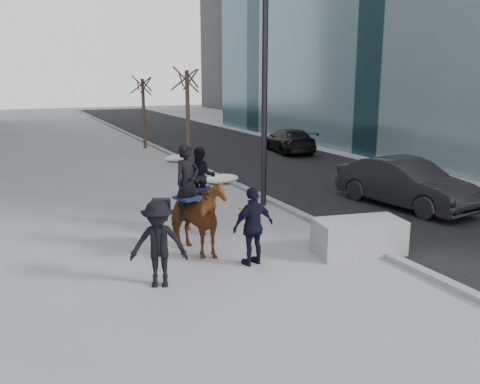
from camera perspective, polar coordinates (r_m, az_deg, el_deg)
name	(u,v)px	position (r m, az deg, el deg)	size (l,w,h in m)	color
ground	(263,271)	(11.06, 2.62, -8.88)	(120.00, 120.00, 0.00)	gray
road	(301,170)	(22.79, 6.83, 2.51)	(8.00, 90.00, 0.01)	black
curb	(218,176)	(21.01, -2.54, 1.85)	(0.25, 90.00, 0.12)	gray
planter	(359,237)	(12.31, 13.19, -4.90)	(2.04, 1.02, 0.82)	#959598
car_near	(405,183)	(16.94, 18.08, 0.95)	(1.63, 4.67, 1.54)	black
car_far	(288,140)	(27.88, 5.44, 5.80)	(1.82, 4.49, 1.30)	black
tree_near	(188,116)	(22.22, -5.88, 8.50)	(1.20, 1.20, 4.80)	#36271F
tree_far	(144,110)	(29.65, -10.76, 9.02)	(1.20, 1.20, 4.35)	#35281F
mounted_left	(190,214)	(11.86, -5.66, -2.52)	(1.49, 2.18, 2.58)	#46230E
mounted_right	(203,200)	(13.39, -4.16, -0.86)	(1.62, 1.71, 2.29)	#4C240F
feeder	(253,226)	(11.17, 1.50, -3.87)	(1.08, 0.93, 1.75)	black
camera_crew	(159,244)	(10.15, -9.12, -5.74)	(1.30, 1.03, 1.75)	black
lamppost	(268,45)	(15.80, 3.19, 16.16)	(0.25, 2.37, 9.09)	black
snow_piles	(199,168)	(22.14, -4.60, 2.69)	(1.39, 6.45, 0.35)	white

